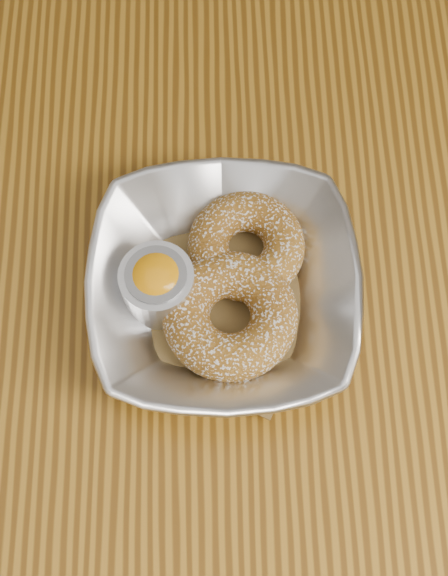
{
  "coord_description": "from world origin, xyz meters",
  "views": [
    {
      "loc": [
        -0.12,
        -0.21,
        1.34
      ],
      "look_at": [
        -0.11,
        0.01,
        0.78
      ],
      "focal_mm": 50.0,
      "sensor_mm": 36.0,
      "label": 1
    }
  ],
  "objects_px": {
    "serving_bowl": "(224,290)",
    "donut_front": "(230,315)",
    "donut_back": "(246,246)",
    "table": "(351,347)",
    "ramekin": "(158,284)"
  },
  "relations": [
    {
      "from": "table",
      "to": "ramekin",
      "type": "xyz_separation_m",
      "value": [
        -0.16,
        0.01,
        0.13
      ]
    },
    {
      "from": "ramekin",
      "to": "donut_back",
      "type": "bearing_deg",
      "value": 26.61
    },
    {
      "from": "serving_bowl",
      "to": "ramekin",
      "type": "height_order",
      "value": "ramekin"
    },
    {
      "from": "donut_back",
      "to": "donut_front",
      "type": "relative_size",
      "value": 0.9
    },
    {
      "from": "table",
      "to": "donut_back",
      "type": "height_order",
      "value": "donut_back"
    },
    {
      "from": "ramekin",
      "to": "table",
      "type": "bearing_deg",
      "value": -4.01
    },
    {
      "from": "donut_back",
      "to": "ramekin",
      "type": "xyz_separation_m",
      "value": [
        -0.07,
        -0.03,
        0.01
      ]
    },
    {
      "from": "donut_back",
      "to": "table",
      "type": "bearing_deg",
      "value": -25.25
    },
    {
      "from": "ramekin",
      "to": "donut_front",
      "type": "bearing_deg",
      "value": -23.79
    },
    {
      "from": "ramekin",
      "to": "serving_bowl",
      "type": "bearing_deg",
      "value": -2.76
    },
    {
      "from": "serving_bowl",
      "to": "table",
      "type": "bearing_deg",
      "value": -4.55
    },
    {
      "from": "donut_front",
      "to": "ramekin",
      "type": "distance_m",
      "value": 0.06
    },
    {
      "from": "serving_bowl",
      "to": "donut_front",
      "type": "bearing_deg",
      "value": -79.14
    },
    {
      "from": "table",
      "to": "serving_bowl",
      "type": "height_order",
      "value": "serving_bowl"
    },
    {
      "from": "serving_bowl",
      "to": "donut_front",
      "type": "distance_m",
      "value": 0.02
    }
  ]
}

